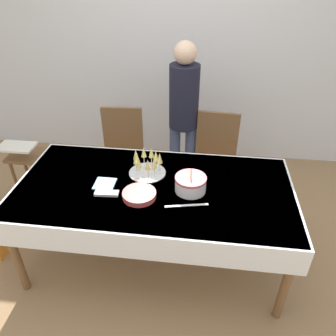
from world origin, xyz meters
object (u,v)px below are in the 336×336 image
(champagne_tray, at_px, (147,162))
(person_standing, at_px, (184,109))
(birthday_cake, at_px, (191,184))
(plate_stack_main, at_px, (139,195))
(dining_chair_far_right, at_px, (215,158))
(dining_chair_far_left, at_px, (122,152))
(high_chair, at_px, (26,162))

(champagne_tray, bearing_deg, person_standing, 75.91)
(birthday_cake, xyz_separation_m, champagne_tray, (-0.35, 0.18, 0.04))
(champagne_tray, bearing_deg, plate_stack_main, -90.64)
(birthday_cake, bearing_deg, dining_chair_far_right, 77.39)
(person_standing, bearing_deg, birthday_cake, -82.15)
(birthday_cake, distance_m, champagne_tray, 0.40)
(dining_chair_far_left, relative_size, person_standing, 0.61)
(birthday_cake, bearing_deg, plate_stack_main, -160.72)
(high_chair, bearing_deg, person_standing, 15.57)
(dining_chair_far_left, xyz_separation_m, high_chair, (-0.90, -0.25, -0.03))
(dining_chair_far_left, relative_size, high_chair, 1.33)
(high_chair, bearing_deg, dining_chair_far_left, 15.51)
(champagne_tray, height_order, person_standing, person_standing)
(dining_chair_far_left, xyz_separation_m, person_standing, (0.59, 0.17, 0.42))
(dining_chair_far_right, xyz_separation_m, person_standing, (-0.33, 0.17, 0.42))
(person_standing, distance_m, high_chair, 1.61)
(champagne_tray, xyz_separation_m, plate_stack_main, (-0.00, -0.31, -0.08))
(champagne_tray, distance_m, plate_stack_main, 0.32)
(dining_chair_far_left, relative_size, dining_chair_far_right, 1.00)
(dining_chair_far_right, relative_size, plate_stack_main, 3.97)
(dining_chair_far_right, bearing_deg, birthday_cake, -102.61)
(birthday_cake, relative_size, plate_stack_main, 0.95)
(plate_stack_main, bearing_deg, birthday_cake, 19.28)
(dining_chair_far_right, distance_m, birthday_cake, 0.92)
(dining_chair_far_right, bearing_deg, plate_stack_main, -119.13)
(plate_stack_main, bearing_deg, dining_chair_far_right, 60.87)
(champagne_tray, height_order, plate_stack_main, champagne_tray)
(birthday_cake, distance_m, high_chair, 1.77)
(birthday_cake, bearing_deg, person_standing, 97.85)
(high_chair, bearing_deg, dining_chair_far_right, 7.81)
(champagne_tray, relative_size, high_chair, 0.40)
(dining_chair_far_left, height_order, plate_stack_main, dining_chair_far_left)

